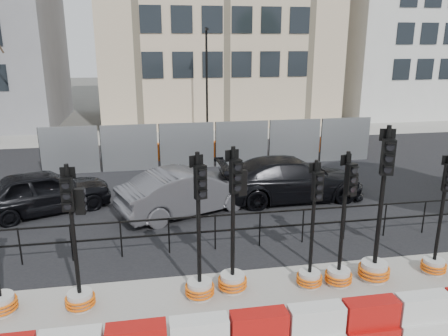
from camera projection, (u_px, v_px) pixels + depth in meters
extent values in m
plane|color=#51514C|center=(272.00, 269.00, 10.59)|extent=(120.00, 120.00, 0.00)
cube|color=black|center=(223.00, 181.00, 17.20)|extent=(40.00, 14.00, 0.03)
cube|color=gray|center=(197.00, 134.00, 25.71)|extent=(40.00, 4.00, 0.02)
cube|color=silver|center=(416.00, 3.00, 31.97)|extent=(12.00, 9.00, 16.00)
cylinder|color=black|center=(20.00, 247.00, 10.59)|extent=(0.04, 0.04, 1.00)
cylinder|color=black|center=(72.00, 243.00, 10.79)|extent=(0.04, 0.04, 1.00)
cylinder|color=black|center=(121.00, 240.00, 10.98)|extent=(0.04, 0.04, 1.00)
cylinder|color=black|center=(169.00, 236.00, 11.18)|extent=(0.04, 0.04, 1.00)
cylinder|color=black|center=(215.00, 233.00, 11.38)|extent=(0.04, 0.04, 1.00)
cylinder|color=black|center=(260.00, 229.00, 11.58)|extent=(0.04, 0.04, 1.00)
cylinder|color=black|center=(303.00, 226.00, 11.78)|extent=(0.04, 0.04, 1.00)
cylinder|color=black|center=(344.00, 223.00, 11.98)|extent=(0.04, 0.04, 1.00)
cylinder|color=black|center=(385.00, 220.00, 12.18)|extent=(0.04, 0.04, 1.00)
cylinder|color=black|center=(424.00, 217.00, 12.38)|extent=(0.04, 0.04, 1.00)
cube|color=black|center=(260.00, 213.00, 11.45)|extent=(18.00, 0.04, 0.04)
cube|color=black|center=(260.00, 228.00, 11.57)|extent=(18.00, 0.04, 0.04)
cube|color=#94989C|center=(70.00, 151.00, 17.82)|extent=(2.30, 0.05, 2.00)
cylinder|color=black|center=(40.00, 152.00, 17.63)|extent=(0.05, 0.05, 2.00)
cube|color=#94989C|center=(130.00, 148.00, 18.22)|extent=(2.30, 0.05, 2.00)
cylinder|color=black|center=(101.00, 149.00, 18.03)|extent=(0.05, 0.05, 2.00)
cube|color=#94989C|center=(187.00, 146.00, 18.62)|extent=(2.30, 0.05, 2.00)
cylinder|color=black|center=(160.00, 147.00, 18.43)|extent=(0.05, 0.05, 2.00)
cube|color=#94989C|center=(242.00, 144.00, 19.02)|extent=(2.30, 0.05, 2.00)
cylinder|color=black|center=(216.00, 145.00, 18.82)|extent=(0.05, 0.05, 2.00)
cube|color=#94989C|center=(295.00, 142.00, 19.42)|extent=(2.30, 0.05, 2.00)
cylinder|color=black|center=(270.00, 143.00, 19.22)|extent=(0.05, 0.05, 2.00)
cube|color=#94989C|center=(345.00, 140.00, 19.81)|extent=(2.30, 0.05, 2.00)
cylinder|color=black|center=(321.00, 141.00, 19.62)|extent=(0.05, 0.05, 2.00)
cube|color=#D8610E|center=(122.00, 154.00, 19.74)|extent=(1.00, 0.40, 0.80)
cube|color=#D8610E|center=(167.00, 152.00, 20.07)|extent=(1.00, 0.40, 0.80)
cube|color=#D8610E|center=(210.00, 150.00, 20.40)|extent=(1.00, 0.40, 0.80)
cube|color=#D8610E|center=(252.00, 148.00, 20.74)|extent=(1.00, 0.40, 0.80)
cube|color=#D8610E|center=(292.00, 147.00, 21.07)|extent=(1.00, 0.40, 0.80)
cube|color=#D8610E|center=(331.00, 145.00, 21.40)|extent=(1.00, 0.40, 0.80)
cylinder|color=black|center=(207.00, 84.00, 24.01)|extent=(0.12, 0.12, 6.00)
cube|color=black|center=(207.00, 29.00, 22.96)|extent=(0.12, 0.50, 0.12)
cube|color=white|center=(199.00, 332.00, 7.44)|extent=(1.00, 0.35, 0.50)
cube|color=#AB0D0D|center=(259.00, 325.00, 7.61)|extent=(1.00, 0.35, 0.50)
cube|color=white|center=(316.00, 319.00, 7.79)|extent=(1.00, 0.35, 0.50)
cube|color=#AB0D0D|center=(368.00, 331.00, 8.08)|extent=(1.00, 0.50, 0.30)
cube|color=#AB0D0D|center=(371.00, 312.00, 7.96)|extent=(1.00, 0.35, 0.50)
cube|color=white|center=(420.00, 325.00, 8.25)|extent=(1.00, 0.50, 0.30)
cube|color=white|center=(423.00, 307.00, 8.14)|extent=(1.00, 0.35, 0.50)
cylinder|color=silver|center=(1.00, 305.00, 8.81)|extent=(0.54, 0.54, 0.40)
torus|color=orange|center=(1.00, 308.00, 8.83)|extent=(0.65, 0.65, 0.05)
torus|color=orange|center=(1.00, 305.00, 8.81)|extent=(0.65, 0.65, 0.05)
torus|color=orange|center=(0.00, 301.00, 8.78)|extent=(0.65, 0.65, 0.05)
cylinder|color=silver|center=(80.00, 300.00, 8.97)|extent=(0.51, 0.51, 0.38)
torus|color=orange|center=(81.00, 303.00, 8.99)|extent=(0.61, 0.61, 0.05)
torus|color=orange|center=(80.00, 300.00, 8.97)|extent=(0.61, 0.61, 0.05)
torus|color=orange|center=(80.00, 297.00, 8.95)|extent=(0.61, 0.61, 0.05)
cylinder|color=black|center=(73.00, 233.00, 8.55)|extent=(0.08, 0.08, 2.82)
cube|color=black|center=(68.00, 195.00, 8.20)|extent=(0.23, 0.15, 0.66)
cylinder|color=black|center=(68.00, 206.00, 8.19)|extent=(0.14, 0.06, 0.14)
cylinder|color=black|center=(67.00, 196.00, 8.13)|extent=(0.14, 0.06, 0.14)
cylinder|color=black|center=(66.00, 185.00, 8.07)|extent=(0.14, 0.06, 0.14)
cube|color=black|center=(68.00, 173.00, 8.26)|extent=(0.28, 0.05, 0.23)
cube|color=black|center=(80.00, 201.00, 8.38)|extent=(0.20, 0.13, 0.52)
cylinder|color=silver|center=(200.00, 289.00, 9.36)|extent=(0.53, 0.53, 0.39)
torus|color=orange|center=(200.00, 292.00, 9.38)|extent=(0.64, 0.64, 0.05)
torus|color=orange|center=(200.00, 289.00, 9.36)|extent=(0.64, 0.64, 0.05)
torus|color=orange|center=(200.00, 286.00, 9.33)|extent=(0.64, 0.64, 0.05)
cylinder|color=black|center=(199.00, 222.00, 8.92)|extent=(0.09, 0.09, 2.94)
cube|color=black|center=(200.00, 182.00, 8.57)|extent=(0.27, 0.21, 0.69)
cylinder|color=black|center=(202.00, 194.00, 8.56)|extent=(0.15, 0.09, 0.15)
cylinder|color=black|center=(202.00, 183.00, 8.50)|extent=(0.15, 0.09, 0.15)
cylinder|color=black|center=(202.00, 173.00, 8.44)|extent=(0.15, 0.09, 0.15)
cube|color=black|center=(196.00, 161.00, 8.61)|extent=(0.29, 0.12, 0.24)
cylinder|color=silver|center=(232.00, 282.00, 9.62)|extent=(0.54, 0.54, 0.40)
torus|color=orange|center=(232.00, 285.00, 9.65)|extent=(0.65, 0.65, 0.05)
torus|color=orange|center=(232.00, 282.00, 9.62)|extent=(0.65, 0.65, 0.05)
torus|color=orange|center=(232.00, 279.00, 9.60)|extent=(0.65, 0.65, 0.05)
cylinder|color=black|center=(233.00, 215.00, 9.18)|extent=(0.09, 0.09, 2.98)
cube|color=black|center=(236.00, 176.00, 8.82)|extent=(0.27, 0.20, 0.69)
cylinder|color=black|center=(237.00, 188.00, 8.82)|extent=(0.16, 0.09, 0.15)
cylinder|color=black|center=(237.00, 177.00, 8.75)|extent=(0.16, 0.09, 0.15)
cylinder|color=black|center=(238.00, 167.00, 8.69)|extent=(0.16, 0.09, 0.15)
cube|color=black|center=(232.00, 155.00, 8.87)|extent=(0.30, 0.11, 0.24)
cube|color=black|center=(242.00, 183.00, 9.06)|extent=(0.23, 0.18, 0.55)
cylinder|color=silver|center=(309.00, 279.00, 9.80)|extent=(0.48, 0.48, 0.36)
torus|color=orange|center=(309.00, 282.00, 9.82)|extent=(0.58, 0.58, 0.04)
torus|color=orange|center=(309.00, 279.00, 9.80)|extent=(0.58, 0.58, 0.04)
torus|color=orange|center=(309.00, 276.00, 9.78)|extent=(0.58, 0.58, 0.04)
cylinder|color=black|center=(313.00, 220.00, 9.40)|extent=(0.08, 0.08, 2.68)
cube|color=black|center=(318.00, 186.00, 9.07)|extent=(0.23, 0.15, 0.62)
cylinder|color=black|center=(319.00, 196.00, 9.06)|extent=(0.14, 0.06, 0.13)
cylinder|color=black|center=(319.00, 187.00, 9.01)|extent=(0.14, 0.06, 0.13)
cylinder|color=black|center=(320.00, 178.00, 8.95)|extent=(0.14, 0.06, 0.13)
cube|color=black|center=(315.00, 168.00, 9.12)|extent=(0.27, 0.06, 0.21)
cylinder|color=silver|center=(338.00, 277.00, 9.86)|extent=(0.51, 0.51, 0.38)
torus|color=orange|center=(338.00, 280.00, 9.88)|extent=(0.61, 0.61, 0.05)
torus|color=orange|center=(338.00, 277.00, 9.86)|extent=(0.61, 0.61, 0.05)
torus|color=orange|center=(339.00, 274.00, 9.84)|extent=(0.61, 0.61, 0.05)
cylinder|color=black|center=(343.00, 215.00, 9.44)|extent=(0.08, 0.08, 2.83)
cube|color=black|center=(350.00, 179.00, 9.11)|extent=(0.26, 0.20, 0.66)
cylinder|color=black|center=(352.00, 189.00, 9.10)|extent=(0.15, 0.09, 0.14)
cylinder|color=black|center=(353.00, 180.00, 9.04)|extent=(0.15, 0.09, 0.14)
cylinder|color=black|center=(354.00, 170.00, 8.99)|extent=(0.15, 0.09, 0.14)
cube|color=black|center=(346.00, 160.00, 9.14)|extent=(0.28, 0.12, 0.23)
cube|color=black|center=(352.00, 185.00, 9.34)|extent=(0.22, 0.18, 0.52)
cylinder|color=silver|center=(374.00, 271.00, 10.05)|extent=(0.59, 0.59, 0.44)
torus|color=orange|center=(373.00, 274.00, 10.07)|extent=(0.71, 0.71, 0.05)
torus|color=orange|center=(374.00, 271.00, 10.05)|extent=(0.71, 0.71, 0.05)
torus|color=orange|center=(374.00, 268.00, 10.02)|extent=(0.71, 0.71, 0.05)
cylinder|color=black|center=(381.00, 199.00, 9.56)|extent=(0.10, 0.10, 3.30)
cube|color=black|center=(388.00, 157.00, 9.15)|extent=(0.30, 0.22, 0.77)
cylinder|color=black|center=(388.00, 169.00, 9.14)|extent=(0.17, 0.10, 0.16)
cylinder|color=black|center=(389.00, 158.00, 9.07)|extent=(0.17, 0.10, 0.16)
cylinder|color=black|center=(390.00, 147.00, 9.00)|extent=(0.17, 0.10, 0.16)
cube|color=black|center=(388.00, 135.00, 9.22)|extent=(0.33, 0.12, 0.26)
cylinder|color=silver|center=(433.00, 266.00, 10.35)|extent=(0.48, 0.48, 0.36)
torus|color=orange|center=(433.00, 269.00, 10.37)|extent=(0.58, 0.58, 0.04)
torus|color=orange|center=(433.00, 266.00, 10.35)|extent=(0.58, 0.58, 0.04)
torus|color=orange|center=(434.00, 263.00, 10.33)|extent=(0.58, 0.58, 0.04)
cylinder|color=black|center=(442.00, 210.00, 9.95)|extent=(0.08, 0.08, 2.68)
cube|color=black|center=(448.00, 178.00, 9.62)|extent=(0.24, 0.19, 0.63)
cylinder|color=black|center=(448.00, 187.00, 9.61)|extent=(0.14, 0.09, 0.13)
cube|color=black|center=(448.00, 160.00, 9.67)|extent=(0.26, 0.11, 0.21)
imported|color=black|center=(43.00, 191.00, 13.89)|extent=(4.47, 5.27, 1.41)
imported|color=#4A494E|center=(188.00, 191.00, 13.85)|extent=(4.57, 5.49, 1.46)
imported|color=black|center=(291.00, 179.00, 15.06)|extent=(2.35, 5.21, 1.48)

